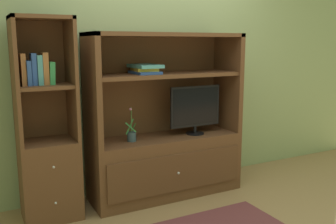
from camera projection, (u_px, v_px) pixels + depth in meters
ground_plane at (185, 208)px, 3.44m from camera, size 8.00×8.00×0.00m
painted_rear_wall at (150, 53)px, 3.84m from camera, size 6.00×0.10×2.80m
media_console at (165, 145)px, 3.70m from camera, size 1.51×0.52×1.59m
tv_monitor at (195, 108)px, 3.72m from camera, size 0.55×0.18×0.49m
potted_plant at (132, 136)px, 3.48m from camera, size 0.10×0.12×0.32m
magazine_stack at (145, 69)px, 3.47m from camera, size 0.25×0.34×0.09m
bookshelf_tall at (48, 154)px, 3.19m from camera, size 0.48×0.42×1.71m
upright_book_row at (37, 70)px, 3.03m from camera, size 0.26×0.17×0.26m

